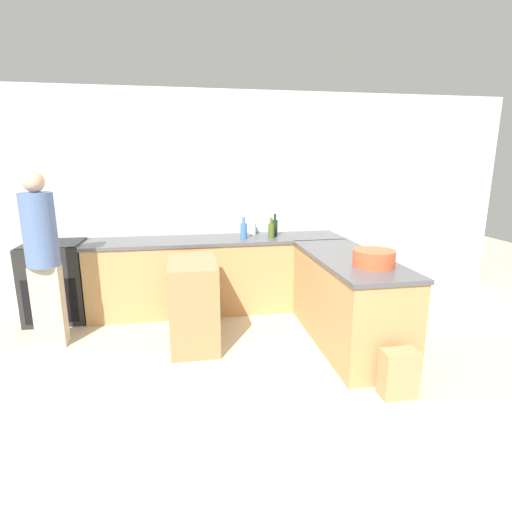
# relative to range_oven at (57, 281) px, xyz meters

# --- Properties ---
(ground_plane) EXTENTS (14.00, 14.00, 0.00)m
(ground_plane) POSITION_rel_range_oven_xyz_m (1.91, -2.09, -0.46)
(ground_plane) COLOR beige
(wall_back) EXTENTS (8.00, 0.06, 2.70)m
(wall_back) POSITION_rel_range_oven_xyz_m (1.91, 0.34, 0.89)
(wall_back) COLOR silver
(wall_back) RESTS_ON ground_plane
(counter_back) EXTENTS (3.13, 0.68, 0.92)m
(counter_back) POSITION_rel_range_oven_xyz_m (1.91, -0.01, -0.00)
(counter_back) COLOR tan
(counter_back) RESTS_ON ground_plane
(counter_peninsula) EXTENTS (0.69, 1.77, 0.92)m
(counter_peninsula) POSITION_rel_range_oven_xyz_m (3.12, -1.21, -0.00)
(counter_peninsula) COLOR tan
(counter_peninsula) RESTS_ON ground_plane
(range_oven) EXTENTS (0.68, 0.63, 0.93)m
(range_oven) POSITION_rel_range_oven_xyz_m (0.00, 0.00, 0.00)
(range_oven) COLOR black
(range_oven) RESTS_ON ground_plane
(island_table) EXTENTS (0.47, 0.82, 0.88)m
(island_table) POSITION_rel_range_oven_xyz_m (1.57, -0.96, -0.02)
(island_table) COLOR #997047
(island_table) RESTS_ON ground_plane
(mixing_bowl) EXTENTS (0.38, 0.38, 0.15)m
(mixing_bowl) POSITION_rel_range_oven_xyz_m (3.18, -1.59, 0.53)
(mixing_bowl) COLOR #DB512D
(mixing_bowl) RESTS_ON counter_peninsula
(vinegar_bottle_clear) EXTENTS (0.09, 0.09, 0.21)m
(vinegar_bottle_clear) POSITION_rel_range_oven_xyz_m (2.37, 0.18, 0.54)
(vinegar_bottle_clear) COLOR silver
(vinegar_bottle_clear) RESTS_ON counter_back
(wine_bottle_dark) EXTENTS (0.07, 0.07, 0.29)m
(wine_bottle_dark) POSITION_rel_range_oven_xyz_m (2.63, 0.00, 0.57)
(wine_bottle_dark) COLOR black
(wine_bottle_dark) RESTS_ON counter_back
(olive_oil_bottle) EXTENTS (0.08, 0.08, 0.25)m
(olive_oil_bottle) POSITION_rel_range_oven_xyz_m (2.56, -0.11, 0.55)
(olive_oil_bottle) COLOR #475B1E
(olive_oil_bottle) RESTS_ON counter_back
(water_bottle_blue) EXTENTS (0.08, 0.08, 0.26)m
(water_bottle_blue) POSITION_rel_range_oven_xyz_m (2.22, -0.09, 0.56)
(water_bottle_blue) COLOR #386BB7
(water_bottle_blue) RESTS_ON counter_back
(person_by_range) EXTENTS (0.31, 0.31, 1.76)m
(person_by_range) POSITION_rel_range_oven_xyz_m (0.13, -0.76, 0.50)
(person_by_range) COLOR #ADA38E
(person_by_range) RESTS_ON ground_plane
(paper_bag) EXTENTS (0.29, 0.16, 0.39)m
(paper_bag) POSITION_rel_range_oven_xyz_m (3.15, -2.22, -0.27)
(paper_bag) COLOR #A88456
(paper_bag) RESTS_ON ground_plane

